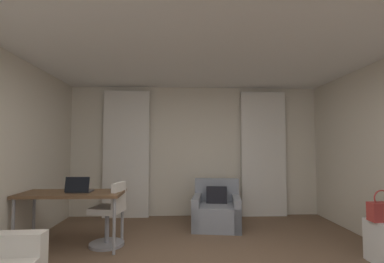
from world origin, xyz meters
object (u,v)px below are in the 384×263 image
object	(u,v)px
laptop	(79,189)
handbag_primary	(382,211)
desk_chair	(110,217)
armchair	(217,211)
desk	(72,197)

from	to	relation	value
laptop	handbag_primary	size ratio (longest dim) A/B	0.87
handbag_primary	laptop	bearing A→B (deg)	169.92
desk_chair	laptop	bearing A→B (deg)	-166.11
handbag_primary	desk_chair	bearing A→B (deg)	167.16
armchair	desk_chair	size ratio (longest dim) A/B	1.02
desk	laptop	distance (m)	0.15
armchair	desk_chair	world-z (taller)	desk_chair
desk	laptop	world-z (taller)	laptop
armchair	laptop	xyz separation A→B (m)	(-2.02, -0.94, 0.53)
armchair	desk	world-z (taller)	armchair
laptop	desk	bearing A→B (deg)	166.32
desk_chair	laptop	size ratio (longest dim) A/B	2.73
armchair	laptop	world-z (taller)	laptop
armchair	desk	size ratio (longest dim) A/B	0.66
desk	desk_chair	distance (m)	0.59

